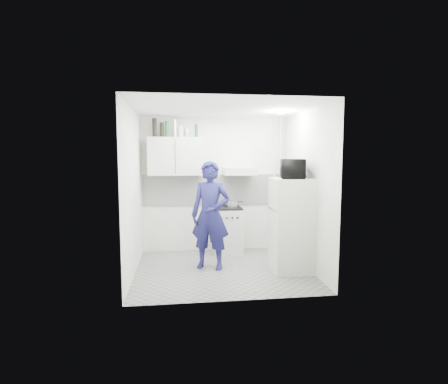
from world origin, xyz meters
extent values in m
plane|color=slate|center=(0.00, 0.00, 0.00)|extent=(2.80, 2.80, 0.00)
plane|color=white|center=(0.00, 0.00, 2.60)|extent=(2.80, 2.80, 0.00)
plane|color=white|center=(0.00, 1.25, 1.30)|extent=(2.80, 0.00, 2.80)
plane|color=white|center=(-1.40, 0.00, 1.30)|extent=(0.00, 2.60, 2.60)
plane|color=white|center=(1.40, 0.00, 1.30)|extent=(0.00, 2.60, 2.60)
imported|color=#19184C|center=(-0.18, 0.12, 0.89)|extent=(0.76, 0.63, 1.78)
cube|color=silver|center=(0.22, 1.00, 0.43)|extent=(0.53, 0.53, 0.85)
cube|color=beige|center=(1.10, -0.18, 0.75)|extent=(0.63, 0.63, 1.50)
cube|color=black|center=(0.22, 1.00, 0.87)|extent=(0.51, 0.51, 0.03)
cylinder|color=silver|center=(0.32, 1.06, 0.94)|extent=(0.20, 0.20, 0.11)
imported|color=black|center=(1.10, -0.18, 1.66)|extent=(0.61, 0.48, 0.30)
cylinder|color=black|center=(-1.12, 1.07, 2.37)|extent=(0.08, 0.08, 0.34)
cylinder|color=black|center=(-0.99, 1.07, 2.34)|extent=(0.07, 0.07, 0.27)
cylinder|color=#144C1E|center=(-0.90, 1.07, 2.35)|extent=(0.07, 0.07, 0.29)
cylinder|color=silver|center=(-0.75, 1.07, 2.36)|extent=(0.07, 0.07, 0.32)
cylinder|color=#B2B7BC|center=(-0.64, 1.07, 2.30)|extent=(0.08, 0.08, 0.21)
cylinder|color=silver|center=(-0.53, 1.07, 2.28)|extent=(0.08, 0.08, 0.15)
cylinder|color=#144C1E|center=(-0.35, 1.07, 2.32)|extent=(0.06, 0.06, 0.25)
cube|color=beige|center=(-0.75, 1.07, 1.85)|extent=(1.00, 0.35, 0.70)
cube|color=silver|center=(0.45, 1.00, 1.57)|extent=(0.60, 0.50, 0.14)
cube|color=white|center=(0.00, 1.24, 1.20)|extent=(2.74, 0.03, 0.60)
cylinder|color=silver|center=(1.30, 1.17, 1.30)|extent=(0.05, 0.05, 2.60)
cylinder|color=silver|center=(1.18, 1.17, 1.30)|extent=(0.04, 0.04, 2.60)
cylinder|color=white|center=(1.00, 0.20, 2.57)|extent=(0.10, 0.10, 0.02)
camera|label=1|loc=(-0.68, -5.52, 1.85)|focal=28.00mm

